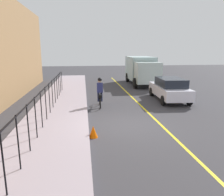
{
  "coord_description": "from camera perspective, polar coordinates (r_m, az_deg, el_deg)",
  "views": [
    {
      "loc": [
        -9.43,
        1.95,
        3.44
      ],
      "look_at": [
        1.53,
        0.51,
        1.0
      ],
      "focal_mm": 34.72,
      "sensor_mm": 36.0,
      "label": 1
    }
  ],
  "objects": [
    {
      "name": "ground_plane",
      "position": [
        10.23,
        4.01,
        -7.25
      ],
      "size": [
        80.0,
        80.0,
        0.0
      ],
      "primitive_type": "plane",
      "color": "#38363B"
    },
    {
      "name": "lane_line_centre",
      "position": [
        10.65,
        12.54,
        -6.7
      ],
      "size": [
        36.0,
        0.12,
        0.01
      ],
      "primitive_type": "cube",
      "color": "yellow",
      "rests_on": "ground"
    },
    {
      "name": "sidewalk",
      "position": [
        10.12,
        -15.38,
        -7.45
      ],
      "size": [
        40.0,
        3.2,
        0.15
      ],
      "primitive_type": "cube",
      "color": "#9E909A",
      "rests_on": "ground"
    },
    {
      "name": "iron_fence",
      "position": [
        10.82,
        -17.14,
        0.2
      ],
      "size": [
        16.07,
        0.04,
        1.6
      ],
      "color": "black",
      "rests_on": "sidewalk"
    },
    {
      "name": "cyclist_lead",
      "position": [
        13.32,
        -3.2,
        1.48
      ],
      "size": [
        1.71,
        0.37,
        1.83
      ],
      "rotation": [
        0.0,
        0.0,
        -0.05
      ],
      "color": "black",
      "rests_on": "ground"
    },
    {
      "name": "patrol_sedan",
      "position": [
        15.64,
        14.9,
        2.39
      ],
      "size": [
        4.49,
        2.12,
        1.58
      ],
      "rotation": [
        0.0,
        0.0,
        -0.06
      ],
      "color": "white",
      "rests_on": "ground"
    },
    {
      "name": "box_truck_background",
      "position": [
        22.66,
        7.73,
        7.55
      ],
      "size": [
        6.8,
        2.75,
        2.78
      ],
      "rotation": [
        0.0,
        0.0,
        3.1
      ],
      "color": "#A6C2C3",
      "rests_on": "ground"
    },
    {
      "name": "traffic_cone_near",
      "position": [
        8.84,
        -4.96,
        -8.83
      ],
      "size": [
        0.36,
        0.36,
        0.48
      ],
      "primitive_type": "cone",
      "color": "#EE5702",
      "rests_on": "ground"
    }
  ]
}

